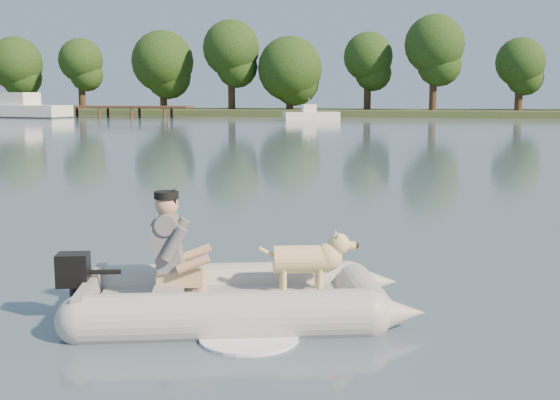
% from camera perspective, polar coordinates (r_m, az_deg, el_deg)
% --- Properties ---
extents(water, '(160.00, 160.00, 0.00)m').
position_cam_1_polar(water, '(7.15, -7.44, -8.12)').
color(water, slate).
rests_on(water, ground).
extents(shore_bank, '(160.00, 12.00, 0.70)m').
position_cam_1_polar(shore_bank, '(68.55, 9.12, 6.98)').
color(shore_bank, '#47512D').
rests_on(shore_bank, water).
extents(dock, '(18.00, 2.00, 1.04)m').
position_cam_1_polar(dock, '(64.95, -14.95, 6.95)').
color(dock, '#4C331E').
rests_on(dock, water).
extents(treeline, '(75.85, 7.35, 9.27)m').
position_cam_1_polar(treeline, '(67.69, 10.46, 11.28)').
color(treeline, '#332316').
rests_on(treeline, shore_bank).
extents(dinghy, '(5.11, 4.34, 1.26)m').
position_cam_1_polar(dinghy, '(6.52, -3.39, -4.88)').
color(dinghy, '#A4A49F').
rests_on(dinghy, water).
extents(man, '(0.78, 0.72, 0.98)m').
position_cam_1_polar(man, '(6.55, -8.97, -3.37)').
color(man, slate).
rests_on(man, dinghy).
extents(dog, '(0.89, 0.51, 0.56)m').
position_cam_1_polar(dog, '(6.61, 1.71, -5.23)').
color(dog, tan).
rests_on(dog, dinghy).
extents(outboard_motor, '(0.43, 0.35, 0.71)m').
position_cam_1_polar(outboard_motor, '(6.73, -16.40, -7.00)').
color(outboard_motor, black).
rests_on(outboard_motor, dinghy).
extents(cabin_cruiser, '(8.89, 4.72, 2.61)m').
position_cam_1_polar(cabin_cruiser, '(66.17, -19.96, 7.26)').
color(cabin_cruiser, white).
rests_on(cabin_cruiser, water).
extents(motorboat, '(4.78, 3.23, 1.89)m').
position_cam_1_polar(motorboat, '(55.04, 2.53, 7.34)').
color(motorboat, white).
rests_on(motorboat, water).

